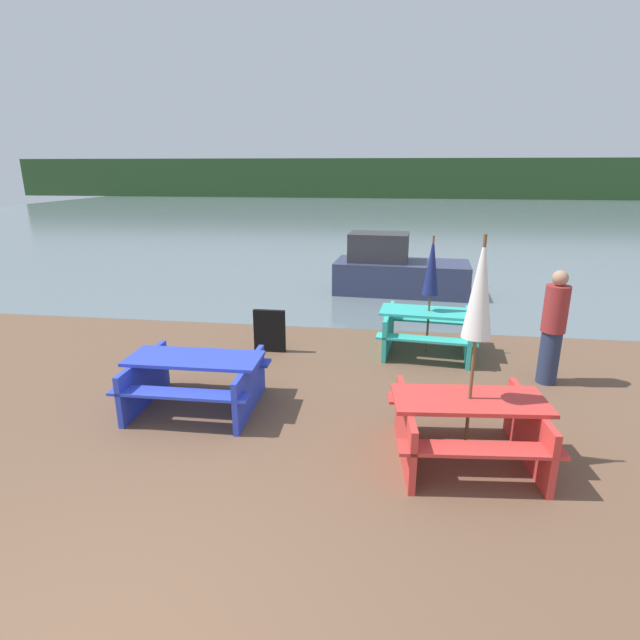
% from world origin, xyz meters
% --- Properties ---
extents(water, '(60.00, 50.00, 0.00)m').
position_xyz_m(water, '(0.00, 32.46, -0.00)').
color(water, slate).
rests_on(water, ground_plane).
extents(far_treeline, '(80.00, 1.60, 4.00)m').
position_xyz_m(far_treeline, '(0.00, 52.46, 2.00)').
color(far_treeline, '#284723').
rests_on(far_treeline, water).
extents(picnic_table_red, '(1.73, 1.53, 0.74)m').
position_xyz_m(picnic_table_red, '(2.75, 3.01, 0.45)').
color(picnic_table_red, red).
rests_on(picnic_table_red, ground_plane).
extents(picnic_table_blue, '(1.75, 1.40, 0.72)m').
position_xyz_m(picnic_table_blue, '(-0.63, 3.79, 0.45)').
color(picnic_table_blue, blue).
rests_on(picnic_table_blue, ground_plane).
extents(picnic_table_teal, '(1.74, 1.53, 0.75)m').
position_xyz_m(picnic_table_teal, '(2.54, 6.34, 0.45)').
color(picnic_table_teal, '#33B7A8').
rests_on(picnic_table_teal, ground_plane).
extents(umbrella_navy, '(0.27, 0.27, 2.03)m').
position_xyz_m(umbrella_navy, '(2.54, 6.34, 1.52)').
color(umbrella_navy, brown).
rests_on(umbrella_navy, ground_plane).
extents(umbrella_white, '(0.30, 0.30, 2.47)m').
position_xyz_m(umbrella_white, '(2.75, 3.01, 1.93)').
color(umbrella_white, brown).
rests_on(umbrella_white, ground_plane).
extents(boat, '(3.42, 1.66, 1.52)m').
position_xyz_m(boat, '(2.03, 10.66, 0.56)').
color(boat, '#333856').
rests_on(boat, water).
extents(person, '(0.34, 0.34, 1.71)m').
position_xyz_m(person, '(4.24, 5.30, 0.86)').
color(person, '#283351').
rests_on(person, ground_plane).
extents(signboard, '(0.55, 0.08, 0.75)m').
position_xyz_m(signboard, '(-0.17, 6.01, 0.38)').
color(signboard, black).
rests_on(signboard, ground_plane).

